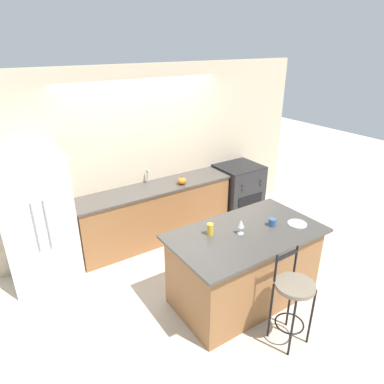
# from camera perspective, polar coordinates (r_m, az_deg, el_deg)

# --- Properties ---
(ground_plane) EXTENTS (18.00, 18.00, 0.00)m
(ground_plane) POSITION_cam_1_polar(r_m,az_deg,el_deg) (5.49, -4.23, -9.20)
(ground_plane) COLOR beige
(wall_back) EXTENTS (6.00, 0.07, 2.70)m
(wall_back) POSITION_cam_1_polar(r_m,az_deg,el_deg) (5.43, -8.07, 6.08)
(wall_back) COLOR beige
(wall_back) RESTS_ON ground_plane
(back_counter) EXTENTS (2.55, 0.63, 0.92)m
(back_counter) POSITION_cam_1_polar(r_m,az_deg,el_deg) (5.53, -6.19, -3.47)
(back_counter) COLOR #936038
(back_counter) RESTS_ON ground_plane
(sink_faucet) EXTENTS (0.02, 0.13, 0.22)m
(sink_faucet) POSITION_cam_1_polar(r_m,az_deg,el_deg) (5.43, -7.38, 2.90)
(sink_faucet) COLOR #ADAFB5
(sink_faucet) RESTS_ON back_counter
(kitchen_island) EXTENTS (1.81, 1.04, 0.95)m
(kitchen_island) POSITION_cam_1_polar(r_m,az_deg,el_deg) (4.32, 8.64, -12.04)
(kitchen_island) COLOR #936038
(kitchen_island) RESTS_ON ground_plane
(refrigerator) EXTENTS (0.86, 0.69, 1.73)m
(refrigerator) POSITION_cam_1_polar(r_m,az_deg,el_deg) (4.86, -24.45, -4.42)
(refrigerator) COLOR white
(refrigerator) RESTS_ON ground_plane
(oven_range) EXTENTS (0.75, 0.71, 0.96)m
(oven_range) POSITION_cam_1_polar(r_m,az_deg,el_deg) (6.33, 7.62, 0.29)
(oven_range) COLOR #28282B
(oven_range) RESTS_ON ground_plane
(bar_stool_near) EXTENTS (0.41, 0.41, 1.07)m
(bar_stool_near) POSITION_cam_1_polar(r_m,az_deg,el_deg) (3.81, 16.49, -16.06)
(bar_stool_near) COLOR black
(bar_stool_near) RESTS_ON ground_plane
(dinner_plate) EXTENTS (0.23, 0.23, 0.02)m
(dinner_plate) POSITION_cam_1_polar(r_m,az_deg,el_deg) (4.36, 17.13, -5.06)
(dinner_plate) COLOR white
(dinner_plate) RESTS_ON kitchen_island
(wine_glass) EXTENTS (0.08, 0.08, 0.18)m
(wine_glass) POSITION_cam_1_polar(r_m,az_deg,el_deg) (3.96, 8.17, -5.29)
(wine_glass) COLOR white
(wine_glass) RESTS_ON kitchen_island
(coffee_mug) EXTENTS (0.12, 0.09, 0.09)m
(coffee_mug) POSITION_cam_1_polar(r_m,az_deg,el_deg) (4.23, 13.23, -4.91)
(coffee_mug) COLOR #335689
(coffee_mug) RESTS_ON kitchen_island
(tumbler_cup) EXTENTS (0.08, 0.08, 0.14)m
(tumbler_cup) POSITION_cam_1_polar(r_m,az_deg,el_deg) (3.93, 3.03, -6.23)
(tumbler_cup) COLOR gold
(tumbler_cup) RESTS_ON kitchen_island
(pumpkin_decoration) EXTENTS (0.14, 0.14, 0.14)m
(pumpkin_decoration) POSITION_cam_1_polar(r_m,az_deg,el_deg) (5.36, -1.70, 1.87)
(pumpkin_decoration) COLOR orange
(pumpkin_decoration) RESTS_ON back_counter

